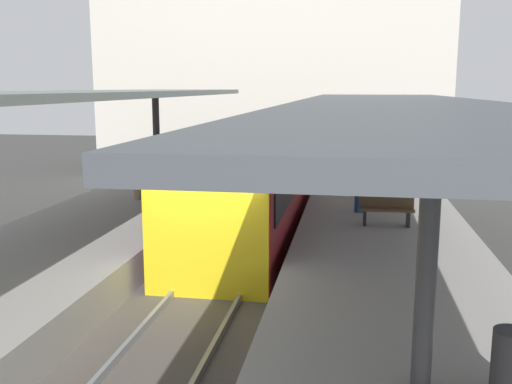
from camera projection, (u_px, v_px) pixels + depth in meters
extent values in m
plane|color=#383835|center=(211.00, 300.00, 12.45)|extent=(80.00, 80.00, 0.00)
cube|color=gray|center=(46.00, 269.00, 12.97)|extent=(4.40, 28.00, 1.00)
cube|color=gray|center=(392.00, 288.00, 11.75)|extent=(4.40, 28.00, 1.00)
cube|color=#4C4742|center=(211.00, 296.00, 12.43)|extent=(3.20, 28.00, 0.20)
cube|color=slate|center=(178.00, 287.00, 12.52)|extent=(0.08, 28.00, 0.14)
cube|color=slate|center=(243.00, 290.00, 12.29)|extent=(0.08, 28.00, 0.14)
cube|color=maroon|center=(254.00, 184.00, 17.51)|extent=(2.70, 11.79, 2.90)
cube|color=yellow|center=(205.00, 238.00, 11.79)|extent=(2.65, 0.08, 2.60)
cube|color=black|center=(210.00, 171.00, 17.67)|extent=(0.04, 10.85, 0.76)
cube|color=black|center=(299.00, 173.00, 17.23)|extent=(0.04, 10.85, 0.76)
cube|color=#515156|center=(254.00, 133.00, 17.24)|extent=(2.16, 11.20, 0.20)
cylinder|color=#333335|center=(157.00, 142.00, 20.06)|extent=(0.24, 0.24, 3.29)
cube|color=slate|center=(66.00, 95.00, 13.64)|extent=(4.18, 21.00, 0.16)
cylinder|color=#333335|center=(427.00, 263.00, 6.62)|extent=(0.24, 0.24, 3.10)
cylinder|color=#333335|center=(379.00, 149.00, 18.85)|extent=(0.24, 0.24, 3.10)
cube|color=#3D4247|center=(395.00, 104.00, 12.45)|extent=(4.18, 21.00, 0.16)
cube|color=black|center=(365.00, 217.00, 15.00)|extent=(0.08, 0.32, 0.40)
cube|color=black|center=(408.00, 219.00, 14.82)|extent=(0.08, 0.32, 0.40)
cube|color=#4C3823|center=(387.00, 210.00, 14.87)|extent=(1.40, 0.40, 0.06)
cube|color=#4C3823|center=(387.00, 199.00, 15.00)|extent=(1.40, 0.06, 0.40)
cylinder|color=#262628|center=(411.00, 171.00, 17.04)|extent=(0.08, 0.08, 2.20)
cube|color=navy|center=(413.00, 139.00, 16.87)|extent=(0.90, 0.06, 0.32)
cylinder|color=#2D2D30|center=(511.00, 364.00, 6.65)|extent=(0.44, 0.44, 0.80)
cylinder|color=maroon|center=(361.00, 186.00, 18.43)|extent=(0.28, 0.28, 0.83)
cylinder|color=#386B3D|center=(362.00, 164.00, 18.30)|extent=(0.36, 0.36, 0.59)
sphere|color=beige|center=(362.00, 151.00, 18.23)|extent=(0.22, 0.22, 0.22)
cylinder|color=#998460|center=(137.00, 186.00, 18.45)|extent=(0.28, 0.28, 0.86)
cylinder|color=navy|center=(137.00, 162.00, 18.32)|extent=(0.36, 0.36, 0.66)
sphere|color=tan|center=(136.00, 148.00, 18.24)|extent=(0.22, 0.22, 0.22)
cylinder|color=navy|center=(360.00, 197.00, 16.50)|extent=(0.28, 0.28, 0.87)
cylinder|color=#386B3D|center=(360.00, 172.00, 16.37)|extent=(0.36, 0.36, 0.60)
sphere|color=#936B4C|center=(361.00, 158.00, 16.30)|extent=(0.22, 0.22, 0.22)
cube|color=beige|center=(274.00, 69.00, 31.09)|extent=(18.00, 6.00, 11.00)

